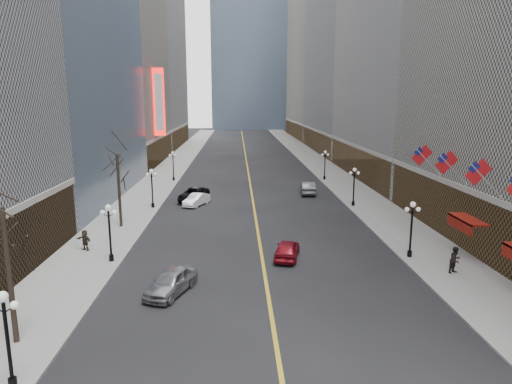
{
  "coord_description": "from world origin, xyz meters",
  "views": [
    {
      "loc": [
        -1.96,
        -4.2,
        12.52
      ],
      "look_at": [
        -0.96,
        19.32,
        7.72
      ],
      "focal_mm": 32.0,
      "sensor_mm": 36.0,
      "label": 1
    }
  ],
  "objects": [
    {
      "name": "sidewalk_west",
      "position": [
        -14.0,
        70.0,
        0.07
      ],
      "size": [
        6.0,
        230.0,
        0.15
      ],
      "primitive_type": "cube",
      "color": "gray",
      "rests_on": "ground"
    },
    {
      "name": "car_sb_mid",
      "position": [
        2.0,
        30.48,
        0.75
      ],
      "size": [
        2.72,
        4.71,
        1.51
      ],
      "primitive_type": "imported",
      "rotation": [
        0.0,
        0.0,
        2.92
      ],
      "color": "maroon",
      "rests_on": "ground"
    },
    {
      "name": "car_sb_far",
      "position": [
        7.54,
        55.59,
        0.84
      ],
      "size": [
        2.2,
        5.24,
        1.68
      ],
      "primitive_type": "imported",
      "rotation": [
        0.0,
        0.0,
        3.06
      ],
      "color": "#474C4E",
      "rests_on": "ground"
    },
    {
      "name": "car_nb_near",
      "position": [
        -6.33,
        24.06,
        0.81
      ],
      "size": [
        3.57,
        5.15,
        1.63
      ],
      "primitive_type": "imported",
      "rotation": [
        0.0,
        0.0,
        -0.38
      ],
      "color": "#94969B",
      "rests_on": "ground"
    },
    {
      "name": "bldg_east_d",
      "position": [
        29.9,
        149.0,
        31.17
      ],
      "size": [
        26.6,
        46.6,
        62.8
      ],
      "color": "#AFA790",
      "rests_on": "ground"
    },
    {
      "name": "streetlamp_east_2",
      "position": [
        11.8,
        48.0,
        2.9
      ],
      "size": [
        1.26,
        0.44,
        4.52
      ],
      "color": "black",
      "rests_on": "sidewalk_east"
    },
    {
      "name": "tree_west_far",
      "position": [
        -13.5,
        40.0,
        6.24
      ],
      "size": [
        3.6,
        3.6,
        7.92
      ],
      "color": "#2D231C",
      "rests_on": "sidewalk_west"
    },
    {
      "name": "streetlamp_east_3",
      "position": [
        11.8,
        66.0,
        2.9
      ],
      "size": [
        1.26,
        0.44,
        4.52
      ],
      "color": "black",
      "rests_on": "sidewalk_east"
    },
    {
      "name": "car_nb_far",
      "position": [
        -7.4,
        51.84,
        0.83
      ],
      "size": [
        3.96,
        6.42,
        1.66
      ],
      "primitive_type": "imported",
      "rotation": [
        0.0,
        0.0,
        -0.21
      ],
      "color": "black",
      "rests_on": "ground"
    },
    {
      "name": "ped_west_far",
      "position": [
        -14.68,
        32.73,
        1.02
      ],
      "size": [
        1.62,
        1.24,
        1.74
      ],
      "primitive_type": "imported",
      "rotation": [
        0.0,
        0.0,
        -0.55
      ],
      "color": "#33291C",
      "rests_on": "sidewalk_west"
    },
    {
      "name": "bldg_west_c",
      "position": [
        -29.88,
        87.0,
        25.19
      ],
      "size": [
        26.6,
        30.6,
        50.8
      ],
      "color": "#AFA790",
      "rests_on": "ground"
    },
    {
      "name": "bldg_east_c",
      "position": [
        29.88,
        106.0,
        24.18
      ],
      "size": [
        26.6,
        40.6,
        48.8
      ],
      "color": "#9C9C9F",
      "rests_on": "ground"
    },
    {
      "name": "ped_east_walk",
      "position": [
        13.76,
        26.42,
        1.14
      ],
      "size": [
        1.09,
        0.94,
        1.97
      ],
      "primitive_type": "imported",
      "rotation": [
        0.0,
        0.0,
        0.53
      ],
      "color": "black",
      "rests_on": "sidewalk_east"
    },
    {
      "name": "theatre_marquee",
      "position": [
        -15.88,
        80.0,
        12.0
      ],
      "size": [
        2.0,
        0.55,
        12.0
      ],
      "color": "red",
      "rests_on": "ground"
    },
    {
      "name": "flag_3",
      "position": [
        15.31,
        27.0,
        7.29
      ],
      "size": [
        2.87,
        0.12,
        2.87
      ],
      "color": "#B2B2B7",
      "rests_on": "ground"
    },
    {
      "name": "sidewalk_east",
      "position": [
        14.0,
        70.0,
        0.07
      ],
      "size": [
        6.0,
        230.0,
        0.15
      ],
      "primitive_type": "cube",
      "color": "gray",
      "rests_on": "ground"
    },
    {
      "name": "streetlamp_west_3",
      "position": [
        -11.8,
        66.0,
        2.9
      ],
      "size": [
        1.26,
        0.44,
        4.52
      ],
      "color": "black",
      "rests_on": "sidewalk_west"
    },
    {
      "name": "lane_line",
      "position": [
        0.0,
        80.0,
        0.01
      ],
      "size": [
        0.25,
        200.0,
        0.02
      ],
      "primitive_type": "cube",
      "color": "gold",
      "rests_on": "ground"
    },
    {
      "name": "streetlamp_west_1",
      "position": [
        -11.8,
        30.0,
        2.9
      ],
      "size": [
        1.26,
        0.44,
        4.52
      ],
      "color": "black",
      "rests_on": "sidewalk_west"
    },
    {
      "name": "car_nb_mid",
      "position": [
        -6.85,
        49.38,
        0.72
      ],
      "size": [
        3.2,
        4.58,
        1.43
      ],
      "primitive_type": "imported",
      "rotation": [
        0.0,
        0.0,
        -0.43
      ],
      "color": "white",
      "rests_on": "ground"
    },
    {
      "name": "flag_5",
      "position": [
        15.31,
        37.0,
        7.29
      ],
      "size": [
        2.87,
        0.12,
        2.87
      ],
      "color": "#B2B2B7",
      "rests_on": "ground"
    },
    {
      "name": "bldg_west_d",
      "position": [
        -29.92,
        121.0,
        36.17
      ],
      "size": [
        26.6,
        38.6,
        72.8
      ],
      "color": "beige",
      "rests_on": "ground"
    },
    {
      "name": "awning_c",
      "position": [
        16.11,
        30.0,
        3.08
      ],
      "size": [
        1.4,
        4.0,
        0.93
      ],
      "color": "maroon",
      "rests_on": "ground"
    },
    {
      "name": "streetlamp_west_2",
      "position": [
        -11.8,
        48.0,
        2.9
      ],
      "size": [
        1.26,
        0.44,
        4.52
      ],
      "color": "black",
      "rests_on": "sidewalk_west"
    },
    {
      "name": "streetlamp_east_1",
      "position": [
        11.8,
        30.0,
        2.9
      ],
      "size": [
        1.26,
        0.44,
        4.52
      ],
      "color": "black",
      "rests_on": "sidewalk_east"
    },
    {
      "name": "tree_west_near",
      "position": [
        -13.5,
        18.0,
        6.24
      ],
      "size": [
        3.6,
        3.6,
        7.92
      ],
      "color": "#2D231C",
      "rests_on": "sidewalk_west"
    },
    {
      "name": "streetlamp_west_0",
      "position": [
        -11.8,
        14.0,
        2.9
      ],
      "size": [
        1.26,
        0.44,
        4.52
      ],
      "color": "black",
      "rests_on": "sidewalk_west"
    },
    {
      "name": "flag_4",
      "position": [
        15.31,
        32.0,
        7.29
      ],
      "size": [
        2.87,
        0.12,
        2.87
      ],
      "color": "#B2B2B7",
      "rests_on": "ground"
    }
  ]
}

